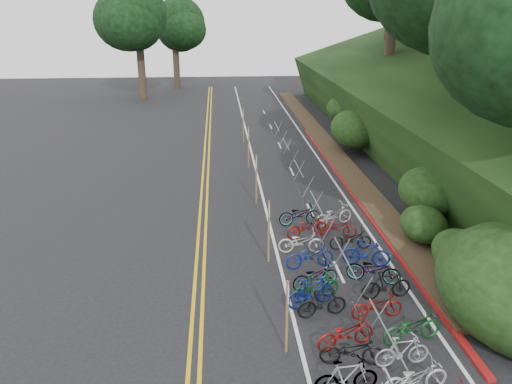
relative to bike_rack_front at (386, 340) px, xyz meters
The scene contains 10 objects.
ground 3.41m from the bike_rack_front, 159.88° to the left, with size 120.00×120.00×0.00m, color black.
road_markings 11.53m from the bike_rack_front, 102.41° to the left, with size 7.47×80.00×0.01m.
red_curb 13.41m from the bike_rack_front, 78.82° to the left, with size 0.25×28.00×0.10m, color maroon.
embankment 22.52m from the bike_rack_front, 63.96° to the left, with size 14.30×48.14×9.11m.
bike_rack_front is the anchor object (origin of this frame).
bike_racks_rest 14.14m from the bike_rack_front, 90.42° to the left, with size 1.14×23.00×1.17m.
signpost_near 2.70m from the bike_rack_front, 162.66° to the left, with size 0.08×0.40×2.28m.
signposts_rest 15.35m from the bike_rack_front, 99.39° to the left, with size 0.08×18.40×2.50m.
bike_front 3.36m from the bike_rack_front, 115.32° to the left, with size 1.73×0.49×1.04m, color navy.
bike_valet 3.80m from the bike_rack_front, 91.47° to the left, with size 3.34×13.15×1.06m.
Camera 1 is at (-1.18, -11.87, 9.11)m, focal length 35.00 mm.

